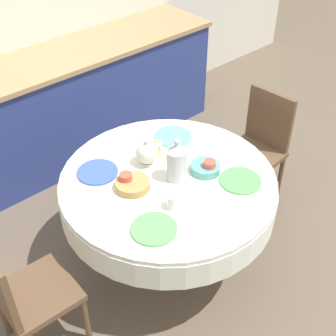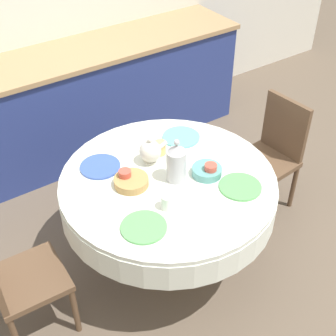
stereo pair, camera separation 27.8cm
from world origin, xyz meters
TOP-DOWN VIEW (x-y plane):
  - ground_plane at (0.00, 0.00)m, footprint 12.00×12.00m
  - wall_back at (0.00, 1.88)m, footprint 7.00×0.05m
  - kitchen_counter at (0.00, 1.54)m, footprint 3.24×0.64m
  - dining_table at (0.00, 0.00)m, footprint 1.33×1.33m
  - chair_left at (1.01, 0.09)m, footprint 0.43×0.43m
  - chair_right at (-1.01, 0.04)m, footprint 0.41×0.41m
  - plate_near_left at (-0.34, -0.27)m, footprint 0.25×0.25m
  - cup_near_left at (-0.15, -0.21)m, footprint 0.08×0.08m
  - plate_near_right at (0.31, -0.31)m, footprint 0.25×0.25m
  - cup_near_right at (0.22, -0.13)m, footprint 0.08×0.08m
  - plate_far_left at (-0.29, 0.33)m, footprint 0.25×0.25m
  - cup_far_left at (-0.23, 0.11)m, footprint 0.08×0.08m
  - plate_far_right at (0.31, 0.30)m, footprint 0.25×0.25m
  - cup_far_right at (0.10, 0.24)m, footprint 0.08×0.08m
  - coffee_carafe at (0.04, -0.03)m, footprint 0.12×0.12m
  - teapot at (0.00, 0.20)m, footprint 0.19×0.14m
  - bread_basket at (-0.21, 0.07)m, footprint 0.21×0.21m
  - fruit_bowl at (0.22, -0.10)m, footprint 0.18×0.18m

SIDE VIEW (x-z plane):
  - ground_plane at x=0.00m, z-range 0.00..0.00m
  - kitchen_counter at x=0.00m, z-range 0.00..0.96m
  - chair_left at x=1.01m, z-range 0.05..0.93m
  - chair_right at x=-1.01m, z-range 0.05..0.93m
  - dining_table at x=0.00m, z-range 0.25..1.00m
  - plate_near_left at x=-0.34m, z-range 0.75..0.77m
  - plate_near_right at x=0.31m, z-range 0.75..0.77m
  - plate_far_left at x=-0.29m, z-range 0.75..0.77m
  - plate_far_right at x=0.31m, z-range 0.75..0.77m
  - bread_basket at x=-0.21m, z-range 0.75..0.80m
  - fruit_bowl at x=0.22m, z-range 0.75..0.80m
  - cup_near_left at x=-0.15m, z-range 0.75..0.84m
  - cup_near_right at x=0.22m, z-range 0.75..0.84m
  - cup_far_left at x=-0.23m, z-range 0.75..0.84m
  - cup_far_right at x=0.10m, z-range 0.75..0.84m
  - teapot at x=0.00m, z-range 0.74..0.92m
  - coffee_carafe at x=0.04m, z-range 0.73..1.02m
  - wall_back at x=0.00m, z-range 0.00..2.60m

